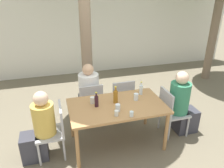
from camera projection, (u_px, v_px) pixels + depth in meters
name	position (u px, v px, depth m)	size (l,w,h in m)	color
ground_plane	(117.00, 142.00, 3.92)	(30.00, 30.00, 0.00)	#706651
cafe_building_wall	(81.00, 28.00, 6.53)	(10.00, 0.08, 2.80)	white
dining_table_front	(117.00, 109.00, 3.63)	(1.58, 0.92, 0.77)	#B27F4C
patio_chair_0	(55.00, 128.00, 3.45)	(0.44, 0.44, 0.90)	#B2B2B7
patio_chair_1	(171.00, 110.00, 3.97)	(0.44, 0.44, 0.90)	#B2B2B7
patio_chair_2	(91.00, 102.00, 4.24)	(0.44, 0.44, 0.90)	#B2B2B7
patio_chair_3	(122.00, 98.00, 4.40)	(0.44, 0.44, 0.90)	#B2B2B7
person_seated_0	(39.00, 130.00, 3.39)	(0.57, 0.34, 1.17)	#383842
person_seated_1	(182.00, 106.00, 4.00)	(0.58, 0.36, 1.24)	#383842
person_seated_2	(89.00, 94.00, 4.41)	(0.39, 0.60, 1.23)	#383842
amber_bottle_0	(116.00, 96.00, 3.63)	(0.08, 0.08, 0.30)	#9E661E
wine_bottle_1	(97.00, 101.00, 3.52)	(0.07, 0.07, 0.26)	#331923
water_bottle_2	(141.00, 90.00, 3.91)	(0.06, 0.06, 0.25)	silver
drinking_glass_0	(93.00, 100.00, 3.63)	(0.08, 0.08, 0.11)	silver
drinking_glass_1	(136.00, 97.00, 3.73)	(0.08, 0.08, 0.12)	white
drinking_glass_2	(118.00, 108.00, 3.40)	(0.08, 0.08, 0.12)	white
drinking_glass_3	(132.00, 114.00, 3.28)	(0.06, 0.06, 0.08)	silver
drinking_glass_4	(116.00, 113.00, 3.29)	(0.06, 0.06, 0.09)	silver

